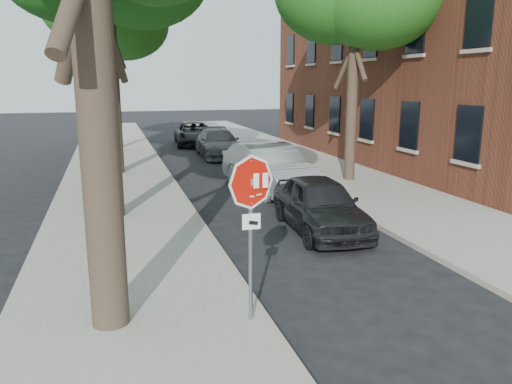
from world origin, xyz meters
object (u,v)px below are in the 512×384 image
Objects in this scene: car_c at (218,143)px; car_d at (194,134)px; car_a at (320,204)px; car_b at (270,168)px; tree_far at (101,12)px; stop_sign at (251,206)px.

car_d is at bearing 95.34° from car_c.
car_a is at bearing -85.25° from car_d.
car_b reaches higher than car_a.
tree_far reaches higher than car_d.
car_a is 0.83× the size of car_b.
car_b reaches higher than car_d.
stop_sign is 5.58m from car_a.
car_b is at bearing 90.97° from car_a.
tree_far reaches higher than car_b.
car_c is at bearing 92.60° from car_a.
car_d is (2.94, 23.00, -1.27)m from stop_sign.
car_b is 8.53m from car_c.
stop_sign is 0.64× the size of car_a.
car_b is 13.68m from car_d.
car_c is (3.30, 17.85, -1.25)m from stop_sign.
tree_far is at bearing -155.12° from car_d.
car_a is at bearing -100.07° from car_b.
tree_far reaches higher than car_c.
tree_far is at bearing 95.46° from stop_sign.
stop_sign is at bearing -121.02° from car_a.
car_b is at bearing -65.75° from tree_far.
car_c is 5.16m from car_d.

